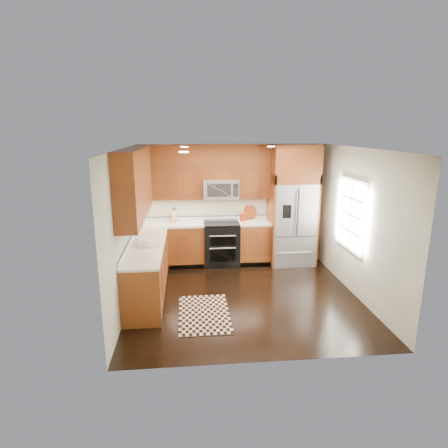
{
  "coord_description": "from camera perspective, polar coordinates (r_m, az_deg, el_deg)",
  "views": [
    {
      "loc": [
        -0.95,
        -6.14,
        2.89
      ],
      "look_at": [
        -0.3,
        0.6,
        1.18
      ],
      "focal_mm": 30.0,
      "sensor_mm": 36.0,
      "label": 1
    }
  ],
  "objects": [
    {
      "name": "upper_cabinets",
      "position": [
        7.29,
        -7.14,
        7.22
      ],
      "size": [
        2.85,
        3.0,
        1.15
      ],
      "color": "brown",
      "rests_on": "ground"
    },
    {
      "name": "range",
      "position": [
        8.21,
        -0.41,
        -3.0
      ],
      "size": [
        0.76,
        0.67,
        0.95
      ],
      "color": "black",
      "rests_on": "ground"
    },
    {
      "name": "wall_right",
      "position": [
        7.0,
        19.55,
        0.19
      ],
      "size": [
        0.02,
        4.0,
        2.6
      ],
      "primitive_type": "cube",
      "color": "silver",
      "rests_on": "ground"
    },
    {
      "name": "ground",
      "position": [
        6.86,
        3.0,
        -10.8
      ],
      "size": [
        4.0,
        4.0,
        0.0
      ],
      "primitive_type": "plane",
      "color": "black",
      "rests_on": "ground"
    },
    {
      "name": "utensil_crock",
      "position": [
        8.23,
        2.86,
        1.33
      ],
      "size": [
        0.16,
        0.16,
        0.37
      ],
      "color": "#9A2F13",
      "rests_on": "countertop"
    },
    {
      "name": "countertop",
      "position": [
        7.43,
        -6.42,
        -1.33
      ],
      "size": [
        2.86,
        3.01,
        0.04
      ],
      "color": "beige",
      "rests_on": "base_cabinets"
    },
    {
      "name": "cutting_board",
      "position": [
        8.42,
        3.88,
        0.81
      ],
      "size": [
        0.33,
        0.33,
        0.02
      ],
      "primitive_type": "cylinder",
      "rotation": [
        0.0,
        0.0,
        0.02
      ],
      "color": "brown",
      "rests_on": "countertop"
    },
    {
      "name": "wall_back",
      "position": [
        8.35,
        1.08,
        3.17
      ],
      "size": [
        4.0,
        0.02,
        2.6
      ],
      "primitive_type": "cube",
      "color": "silver",
      "rests_on": "ground"
    },
    {
      "name": "refrigerator",
      "position": [
        8.25,
        10.4,
        2.83
      ],
      "size": [
        0.98,
        0.75,
        2.6
      ],
      "color": "#B2B2B7",
      "rests_on": "ground"
    },
    {
      "name": "sink_faucet",
      "position": [
        6.69,
        -12.05,
        -2.64
      ],
      "size": [
        0.54,
        0.44,
        0.37
      ],
      "color": "#B2B2B7",
      "rests_on": "countertop"
    },
    {
      "name": "microwave",
      "position": [
        8.07,
        -0.51,
        5.38
      ],
      "size": [
        0.76,
        0.4,
        0.42
      ],
      "color": "#B2B2B7",
      "rests_on": "ground"
    },
    {
      "name": "wall_left",
      "position": [
        6.43,
        -14.75,
        -0.64
      ],
      "size": [
        0.02,
        4.0,
        2.6
      ],
      "primitive_type": "cube",
      "color": "silver",
      "rests_on": "ground"
    },
    {
      "name": "window",
      "position": [
        7.15,
        18.79,
        1.35
      ],
      "size": [
        0.04,
        1.1,
        1.3
      ],
      "color": "white",
      "rests_on": "ground"
    },
    {
      "name": "rug",
      "position": [
        6.23,
        -3.05,
        -13.46
      ],
      "size": [
        0.82,
        1.36,
        0.01
      ],
      "primitive_type": "cube",
      "rotation": [
        0.0,
        0.0,
        0.01
      ],
      "color": "black",
      "rests_on": "ground"
    },
    {
      "name": "base_cabinets",
      "position": [
        7.46,
        -7.43,
        -5.07
      ],
      "size": [
        2.85,
        3.0,
        0.9
      ],
      "color": "brown",
      "rests_on": "ground"
    },
    {
      "name": "knife_block",
      "position": [
        8.23,
        -7.59,
        1.23
      ],
      "size": [
        0.11,
        0.16,
        0.31
      ],
      "color": "tan",
      "rests_on": "countertop"
    }
  ]
}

